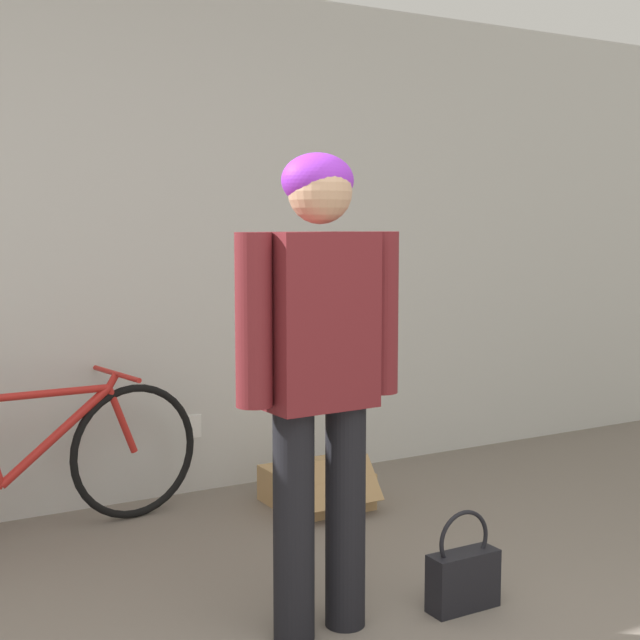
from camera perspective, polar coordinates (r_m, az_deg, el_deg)
wall_back at (r=4.46m, az=-15.01°, el=4.65°), size 8.00×0.07×2.60m
person at (r=2.98m, az=-0.01°, el=-2.24°), size 0.61×0.23×1.64m
bicycle at (r=4.18m, az=-18.18°, el=-8.71°), size 1.66×0.46×0.72m
handbag at (r=3.42m, az=9.15°, el=-15.87°), size 0.27×0.10×0.37m
cardboard_box at (r=4.53m, az=-0.23°, el=-10.64°), size 0.44×0.53×0.27m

